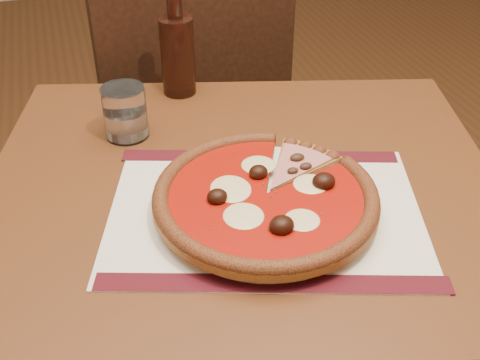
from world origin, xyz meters
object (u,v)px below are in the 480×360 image
at_px(table, 244,255).
at_px(pizza, 266,196).
at_px(plate, 265,207).
at_px(bottle, 177,52).
at_px(chair_far, 187,107).
at_px(water_glass, 125,112).

xyz_separation_m(table, pizza, (0.02, -0.03, 0.13)).
relative_size(plate, bottle, 1.36).
bearing_deg(table, bottle, 92.21).
height_order(table, bottle, bottle).
height_order(plate, pizza, pizza).
relative_size(chair_far, pizza, 2.98).
distance_m(chair_far, water_glass, 0.53).
bearing_deg(plate, pizza, -140.46).
distance_m(plate, water_glass, 0.32).
bearing_deg(pizza, water_glass, 120.31).
bearing_deg(plate, bottle, 95.37).
relative_size(table, water_glass, 10.83).
relative_size(pizza, bottle, 1.50).
relative_size(water_glass, bottle, 0.42).
relative_size(plate, pizza, 0.91).
bearing_deg(pizza, bottle, 95.36).
distance_m(table, bottle, 0.42).
xyz_separation_m(water_glass, bottle, (0.12, 0.13, 0.04)).
bearing_deg(table, chair_far, 85.30).
xyz_separation_m(plate, pizza, (-0.00, -0.00, 0.02)).
distance_m(pizza, bottle, 0.41).
bearing_deg(chair_far, pizza, 81.78).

